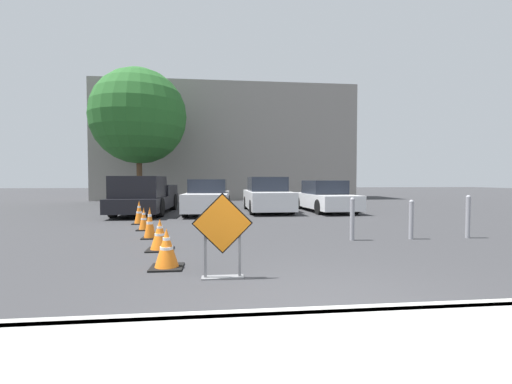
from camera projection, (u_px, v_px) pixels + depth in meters
The scene contains 17 objects.
ground_plane at pixel (247, 217), 13.46m from camera, with size 96.00×96.00×0.00m, color #333335.
curb_lip at pixel (327, 316), 3.53m from camera, with size 26.36×0.20×0.14m.
road_closed_sign at pixel (223, 232), 5.07m from camera, with size 0.90×0.20×1.29m.
traffic_cone_nearest at pixel (167, 249), 5.69m from camera, with size 0.53×0.53×0.67m.
traffic_cone_second at pixel (160, 235), 7.13m from camera, with size 0.53×0.53×0.66m.
traffic_cone_third at pixel (150, 223), 8.56m from camera, with size 0.39×0.39×0.79m.
traffic_cone_fourth at pixel (144, 219), 9.94m from camera, with size 0.39×0.39×0.66m.
traffic_cone_fifth at pixel (139, 213), 11.33m from camera, with size 0.43×0.43×0.78m.
pickup_truck at pixel (145, 197), 14.62m from camera, with size 2.15×5.60×1.61m.
parked_car_nearest at pixel (208, 197), 14.88m from camera, with size 1.97×4.65×1.48m.
parked_car_second at pixel (267, 196), 15.78m from camera, with size 1.93×4.54×1.59m.
parked_car_third at pixel (325, 197), 15.91m from camera, with size 2.06×4.63×1.43m.
bollard_nearest at pixel (352, 218), 8.30m from camera, with size 0.12×0.12×1.05m.
bollard_second at pixel (411, 218), 8.47m from camera, with size 0.12×0.12×0.98m.
bollard_third at pixel (468, 215), 8.63m from camera, with size 0.12×0.12×1.09m.
building_facade_backdrop at pixel (227, 144), 26.51m from camera, with size 18.87×5.00×8.42m.
street_tree_behind_lot at pixel (139, 116), 19.83m from camera, with size 5.48×5.48×7.88m.
Camera 1 is at (-1.10, -3.38, 1.48)m, focal length 24.00 mm.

